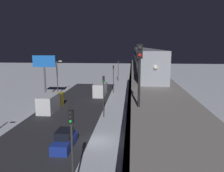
{
  "coord_description": "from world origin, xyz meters",
  "views": [
    {
      "loc": [
        -3.99,
        24.72,
        10.82
      ],
      "look_at": [
        -0.12,
        -20.19,
        2.96
      ],
      "focal_mm": 36.87,
      "sensor_mm": 36.0,
      "label": 1
    }
  ],
  "objects_px": {
    "traffic_light_mid": "(104,90)",
    "commercial_billboard": "(44,65)",
    "box_truck": "(100,89)",
    "traffic_light_far": "(113,75)",
    "subway_train": "(142,56)",
    "delivery_van": "(51,102)",
    "traffic_light_near": "(72,140)",
    "traffic_light_distant": "(118,68)",
    "sedan_blue": "(65,140)",
    "rail_signal": "(139,65)"
  },
  "relations": [
    {
      "from": "traffic_light_mid",
      "to": "commercial_billboard",
      "type": "distance_m",
      "value": 18.95
    },
    {
      "from": "box_truck",
      "to": "traffic_light_far",
      "type": "distance_m",
      "value": 4.68
    },
    {
      "from": "subway_train",
      "to": "delivery_van",
      "type": "xyz_separation_m",
      "value": [
        15.94,
        12.78,
        -7.37
      ]
    },
    {
      "from": "traffic_light_mid",
      "to": "traffic_light_far",
      "type": "bearing_deg",
      "value": -90.0
    },
    {
      "from": "traffic_light_near",
      "to": "traffic_light_distant",
      "type": "bearing_deg",
      "value": -90.0
    },
    {
      "from": "subway_train",
      "to": "traffic_light_distant",
      "type": "relative_size",
      "value": 8.67
    },
    {
      "from": "box_truck",
      "to": "traffic_light_far",
      "type": "bearing_deg",
      "value": -136.71
    },
    {
      "from": "sedan_blue",
      "to": "delivery_van",
      "type": "relative_size",
      "value": 0.62
    },
    {
      "from": "rail_signal",
      "to": "box_truck",
      "type": "height_order",
      "value": "rail_signal"
    },
    {
      "from": "subway_train",
      "to": "traffic_light_far",
      "type": "distance_m",
      "value": 8.31
    },
    {
      "from": "box_truck",
      "to": "rail_signal",
      "type": "bearing_deg",
      "value": 101.75
    },
    {
      "from": "sedan_blue",
      "to": "delivery_van",
      "type": "xyz_separation_m",
      "value": [
        6.6,
        -14.2,
        0.55
      ]
    },
    {
      "from": "rail_signal",
      "to": "traffic_light_mid",
      "type": "distance_m",
      "value": 20.63
    },
    {
      "from": "subway_train",
      "to": "traffic_light_far",
      "type": "bearing_deg",
      "value": -22.47
    },
    {
      "from": "traffic_light_mid",
      "to": "traffic_light_distant",
      "type": "height_order",
      "value": "same"
    },
    {
      "from": "traffic_light_mid",
      "to": "traffic_light_far",
      "type": "xyz_separation_m",
      "value": [
        0.0,
        -18.65,
        0.0
      ]
    },
    {
      "from": "traffic_light_distant",
      "to": "delivery_van",
      "type": "bearing_deg",
      "value": 74.43
    },
    {
      "from": "traffic_light_mid",
      "to": "commercial_billboard",
      "type": "height_order",
      "value": "commercial_billboard"
    },
    {
      "from": "sedan_blue",
      "to": "commercial_billboard",
      "type": "height_order",
      "value": "commercial_billboard"
    },
    {
      "from": "rail_signal",
      "to": "traffic_light_near",
      "type": "relative_size",
      "value": 0.62
    },
    {
      "from": "rail_signal",
      "to": "traffic_light_far",
      "type": "bearing_deg",
      "value": -82.99
    },
    {
      "from": "box_truck",
      "to": "delivery_van",
      "type": "distance_m",
      "value": 14.58
    },
    {
      "from": "rail_signal",
      "to": "traffic_light_distant",
      "type": "height_order",
      "value": "rail_signal"
    },
    {
      "from": "subway_train",
      "to": "rail_signal",
      "type": "xyz_separation_m",
      "value": [
        1.76,
        35.32,
        0.95
      ]
    },
    {
      "from": "box_truck",
      "to": "delivery_van",
      "type": "relative_size",
      "value": 1.0
    },
    {
      "from": "delivery_van",
      "to": "traffic_light_distant",
      "type": "bearing_deg",
      "value": -105.57
    },
    {
      "from": "subway_train",
      "to": "delivery_van",
      "type": "bearing_deg",
      "value": 38.72
    },
    {
      "from": "subway_train",
      "to": "rail_signal",
      "type": "bearing_deg",
      "value": 87.14
    },
    {
      "from": "traffic_light_near",
      "to": "traffic_light_distant",
      "type": "height_order",
      "value": "same"
    },
    {
      "from": "traffic_light_near",
      "to": "traffic_light_far",
      "type": "height_order",
      "value": "same"
    },
    {
      "from": "subway_train",
      "to": "box_truck",
      "type": "xyz_separation_m",
      "value": [
        9.14,
        -0.12,
        -7.37
      ]
    },
    {
      "from": "delivery_van",
      "to": "commercial_billboard",
      "type": "height_order",
      "value": "commercial_billboard"
    },
    {
      "from": "commercial_billboard",
      "to": "traffic_light_distant",
      "type": "bearing_deg",
      "value": -119.41
    },
    {
      "from": "delivery_van",
      "to": "traffic_light_distant",
      "type": "relative_size",
      "value": 1.16
    },
    {
      "from": "delivery_van",
      "to": "traffic_light_near",
      "type": "xyz_separation_m",
      "value": [
        -9.5,
        21.86,
        2.85
      ]
    },
    {
      "from": "traffic_light_mid",
      "to": "sedan_blue",
      "type": "bearing_deg",
      "value": 75.22
    },
    {
      "from": "box_truck",
      "to": "traffic_light_distant",
      "type": "relative_size",
      "value": 1.16
    },
    {
      "from": "rail_signal",
      "to": "traffic_light_near",
      "type": "xyz_separation_m",
      "value": [
        4.67,
        -0.68,
        -5.47
      ]
    },
    {
      "from": "traffic_light_mid",
      "to": "delivery_van",
      "type": "bearing_deg",
      "value": -18.67
    },
    {
      "from": "box_truck",
      "to": "traffic_light_distant",
      "type": "xyz_separation_m",
      "value": [
        -2.7,
        -21.19,
        2.85
      ]
    },
    {
      "from": "traffic_light_far",
      "to": "traffic_light_mid",
      "type": "bearing_deg",
      "value": 90.0
    },
    {
      "from": "rail_signal",
      "to": "delivery_van",
      "type": "relative_size",
      "value": 0.54
    },
    {
      "from": "sedan_blue",
      "to": "box_truck",
      "type": "xyz_separation_m",
      "value": [
        -0.2,
        -27.1,
        0.55
      ]
    },
    {
      "from": "traffic_light_far",
      "to": "delivery_van",
      "type": "bearing_deg",
      "value": 58.4
    },
    {
      "from": "subway_train",
      "to": "traffic_light_far",
      "type": "relative_size",
      "value": 8.67
    },
    {
      "from": "rail_signal",
      "to": "traffic_light_near",
      "type": "height_order",
      "value": "rail_signal"
    },
    {
      "from": "delivery_van",
      "to": "traffic_light_mid",
      "type": "distance_m",
      "value": 10.42
    },
    {
      "from": "box_truck",
      "to": "traffic_light_far",
      "type": "height_order",
      "value": "traffic_light_far"
    },
    {
      "from": "subway_train",
      "to": "commercial_billboard",
      "type": "distance_m",
      "value": 20.76
    },
    {
      "from": "sedan_blue",
      "to": "traffic_light_mid",
      "type": "xyz_separation_m",
      "value": [
        -2.9,
        -10.99,
        3.4
      ]
    }
  ]
}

